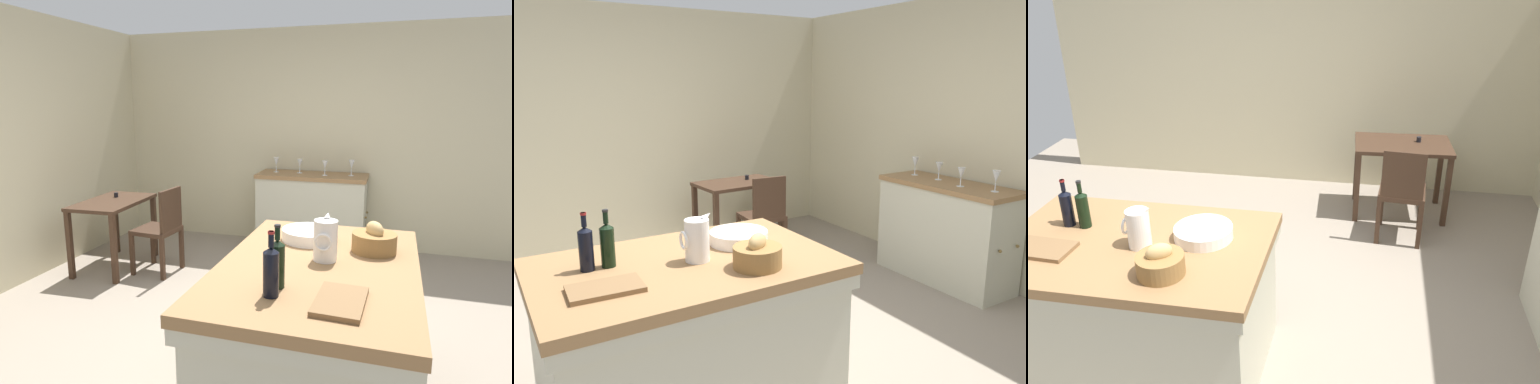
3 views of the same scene
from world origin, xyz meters
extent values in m
plane|color=gray|center=(0.00, 0.00, 0.00)|extent=(6.76, 6.76, 0.00)
cube|color=beige|center=(0.00, 2.60, 1.30)|extent=(5.32, 0.12, 2.60)
cube|color=olive|center=(-0.50, -0.50, 0.86)|extent=(1.57, 1.04, 0.06)
cube|color=#BCBAA3|center=(-0.50, -0.50, 0.79)|extent=(1.55, 1.02, 0.08)
cube|color=#BCBAA3|center=(-0.50, -0.50, 0.41)|extent=(1.49, 0.96, 0.83)
cube|color=#3D281C|center=(1.11, 1.93, 0.71)|extent=(0.93, 0.61, 0.04)
cube|color=#3D281C|center=(0.71, 1.67, 0.35)|extent=(0.05, 0.05, 0.69)
cube|color=#3D281C|center=(1.54, 1.71, 0.35)|extent=(0.05, 0.05, 0.69)
cube|color=#3D281C|center=(0.68, 2.16, 0.35)|extent=(0.05, 0.05, 0.69)
cube|color=#3D281C|center=(1.51, 2.20, 0.35)|extent=(0.05, 0.05, 0.69)
cylinder|color=black|center=(1.26, 1.99, 0.75)|extent=(0.04, 0.04, 0.05)
cube|color=#3D281C|center=(1.11, 1.43, 0.45)|extent=(0.43, 0.43, 0.04)
cube|color=#3D281C|center=(1.10, 1.25, 0.68)|extent=(0.36, 0.06, 0.42)
cube|color=#3D281C|center=(1.31, 1.60, 0.21)|extent=(0.04, 0.04, 0.43)
cube|color=#3D281C|center=(0.95, 1.63, 0.21)|extent=(0.04, 0.04, 0.43)
cube|color=#3D281C|center=(1.28, 1.24, 0.21)|extent=(0.04, 0.04, 0.43)
cube|color=#3D281C|center=(0.92, 1.27, 0.21)|extent=(0.04, 0.04, 0.43)
cylinder|color=white|center=(-0.44, -0.52, 1.00)|extent=(0.13, 0.13, 0.23)
cone|color=white|center=(-0.38, -0.52, 1.12)|extent=(0.07, 0.04, 0.06)
torus|color=white|center=(-0.52, -0.52, 1.01)|extent=(0.02, 0.10, 0.10)
cylinder|color=white|center=(-0.11, -0.37, 0.92)|extent=(0.34, 0.34, 0.07)
cylinder|color=olive|center=(-0.22, -0.77, 0.94)|extent=(0.25, 0.25, 0.11)
ellipsoid|color=tan|center=(-0.22, -0.77, 1.02)|extent=(0.16, 0.14, 0.10)
cube|color=brown|center=(-0.96, -0.67, 0.90)|extent=(0.34, 0.22, 0.02)
cylinder|color=black|center=(-0.87, -0.36, 0.99)|extent=(0.07, 0.07, 0.21)
cone|color=black|center=(-0.87, -0.36, 1.10)|extent=(0.07, 0.07, 0.02)
cylinder|color=black|center=(-0.87, -0.36, 1.15)|extent=(0.03, 0.03, 0.07)
cylinder|color=black|center=(-0.87, -0.36, 1.18)|extent=(0.03, 0.03, 0.01)
cylinder|color=black|center=(-0.97, -0.36, 0.99)|extent=(0.07, 0.07, 0.21)
cone|color=black|center=(-0.97, -0.36, 1.10)|extent=(0.07, 0.07, 0.02)
cylinder|color=black|center=(-0.97, -0.36, 1.15)|extent=(0.03, 0.03, 0.07)
cylinder|color=maroon|center=(-0.97, -0.36, 1.18)|extent=(0.03, 0.03, 0.01)
camera|label=1|loc=(-2.75, -0.85, 1.74)|focal=31.03mm
camera|label=2|loc=(-1.44, -2.87, 1.82)|focal=35.08mm
camera|label=3|loc=(0.82, -2.96, 2.46)|focal=37.39mm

